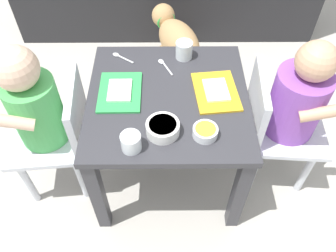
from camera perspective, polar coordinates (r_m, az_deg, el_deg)
ground_plane at (r=1.52m, az=0.00°, el=-6.99°), size 7.00×7.00×0.00m
dining_table at (r=1.23m, az=0.00°, el=2.26°), size 0.55×0.55×0.44m
seated_child_left at (r=1.25m, az=-20.40°, el=2.58°), size 0.30×0.30×0.67m
seated_child_right at (r=1.28m, az=19.86°, el=3.71°), size 0.30×0.30×0.66m
dog at (r=1.82m, az=1.36°, el=14.24°), size 0.29×0.40×0.32m
food_tray_left at (r=1.19m, az=-7.91°, el=5.62°), size 0.14×0.19×0.02m
food_tray_right at (r=1.19m, az=7.89°, el=5.69°), size 0.16×0.21×0.02m
water_cup_left at (r=1.31m, az=2.65°, el=12.22°), size 0.06×0.06×0.07m
water_cup_right at (r=1.02m, az=-6.09°, el=-2.75°), size 0.06×0.06×0.06m
veggie_bowl_near at (r=1.06m, az=6.14°, el=-0.92°), size 0.08×0.08×0.03m
cereal_bowl_right_side at (r=1.05m, az=-0.87°, el=-0.31°), size 0.10×0.10×0.04m
spoon_by_left_tray at (r=1.29m, az=-0.67°, el=9.94°), size 0.06×0.09×0.01m
spoon_by_right_tray at (r=1.34m, az=-7.73°, el=11.18°), size 0.09×0.07×0.01m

